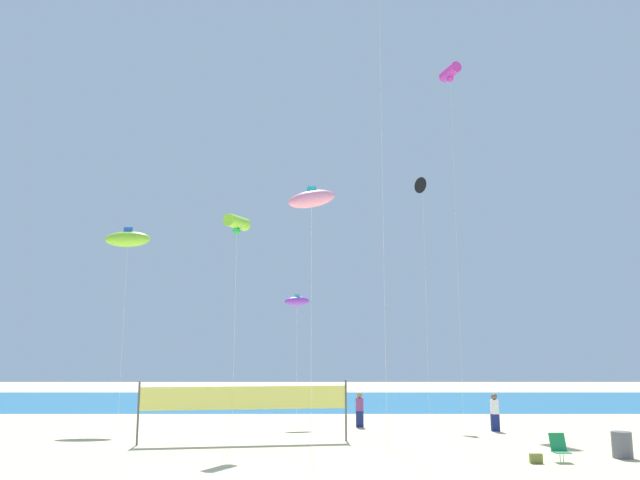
{
  "coord_description": "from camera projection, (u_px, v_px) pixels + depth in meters",
  "views": [
    {
      "loc": [
        0.79,
        -17.83,
        3.52
      ],
      "look_at": [
        0.67,
        10.3,
        8.49
      ],
      "focal_mm": 35.76,
      "sensor_mm": 36.0,
      "label": 1
    }
  ],
  "objects": [
    {
      "name": "ocean_band",
      "position": [
        312.0,
        401.0,
        46.64
      ],
      "size": [
        120.0,
        20.0,
        0.01
      ],
      "primitive_type": "cube",
      "color": "#1E6B99",
      "rests_on": "ground"
    },
    {
      "name": "beachgoer_plum_shirt",
      "position": [
        362.0,
        408.0,
        30.48
      ],
      "size": [
        0.37,
        0.37,
        1.63
      ],
      "rotation": [
        0.0,
        0.0,
        3.34
      ],
      "color": "navy",
      "rests_on": "ground"
    },
    {
      "name": "beachgoer_white_shirt",
      "position": [
        497.0,
        411.0,
        28.86
      ],
      "size": [
        0.38,
        0.38,
        1.67
      ],
      "rotation": [
        0.0,
        0.0,
        3.33
      ],
      "color": "navy",
      "rests_on": "ground"
    },
    {
      "name": "folding_beach_chair",
      "position": [
        562.0,
        447.0,
        20.81
      ],
      "size": [
        0.52,
        0.65,
        0.89
      ],
      "rotation": [
        0.0,
        0.0,
        -0.02
      ],
      "color": "#1E8C4C",
      "rests_on": "ground"
    },
    {
      "name": "trash_barrel",
      "position": [
        625.0,
        445.0,
        21.49
      ],
      "size": [
        0.66,
        0.66,
        0.87
      ],
      "primitive_type": "cylinder",
      "color": "#595960",
      "rests_on": "ground"
    },
    {
      "name": "volleyball_net",
      "position": [
        247.0,
        400.0,
        25.33
      ],
      "size": [
        8.18,
        1.37,
        2.4
      ],
      "color": "#4C4C51",
      "rests_on": "ground"
    },
    {
      "name": "beach_handbag",
      "position": [
        539.0,
        459.0,
        20.42
      ],
      "size": [
        0.39,
        0.19,
        0.31
      ],
      "primitive_type": "cube",
      "color": "olive",
      "rests_on": "ground"
    },
    {
      "name": "kite_lime_inflatable",
      "position": [
        130.0,
        239.0,
        33.1
      ],
      "size": [
        2.39,
        0.99,
        9.95
      ],
      "color": "silver",
      "rests_on": "ground"
    },
    {
      "name": "kite_pink_inflatable",
      "position": [
        314.0,
        199.0,
        22.88
      ],
      "size": [
        1.91,
        0.94,
        9.44
      ],
      "color": "silver",
      "rests_on": "ground"
    },
    {
      "name": "kite_magenta_tube",
      "position": [
        453.0,
        73.0,
        39.98
      ],
      "size": [
        1.15,
        1.76,
        21.25
      ],
      "color": "silver",
      "rests_on": "ground"
    },
    {
      "name": "kite_black_delta",
      "position": [
        425.0,
        186.0,
        37.1
      ],
      "size": [
        0.89,
        0.99,
        13.57
      ],
      "color": "silver",
      "rests_on": "ground"
    },
    {
      "name": "kite_violet_inflatable",
      "position": [
        300.0,
        301.0,
        33.12
      ],
      "size": [
        1.45,
        0.89,
        6.51
      ],
      "color": "silver",
      "rests_on": "ground"
    },
    {
      "name": "kite_lime_tube",
      "position": [
        239.0,
        223.0,
        26.4
      ],
      "size": [
        1.04,
        1.34,
        9.1
      ],
      "color": "silver",
      "rests_on": "ground"
    }
  ]
}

